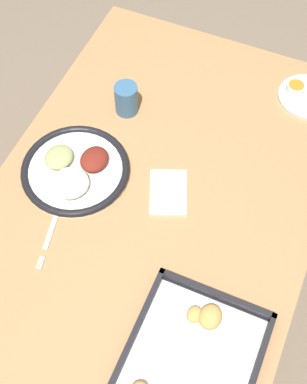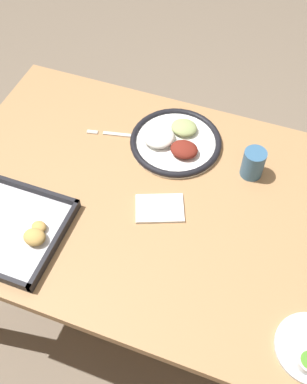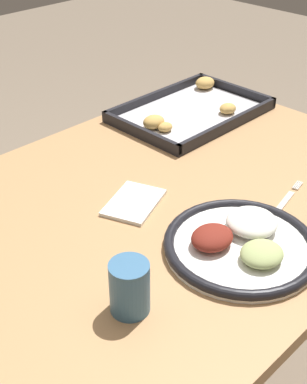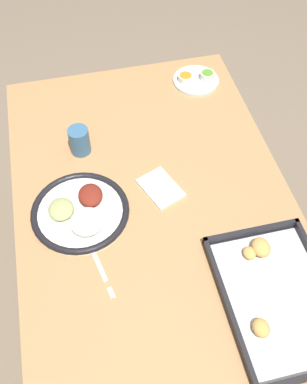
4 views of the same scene
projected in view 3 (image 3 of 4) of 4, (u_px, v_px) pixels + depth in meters
The scene contains 6 objects.
dining_table at pixel (153, 244), 1.17m from camera, with size 1.24×0.82×0.72m.
dinner_plate at pixel (241, 243), 0.98m from camera, with size 0.29×0.29×0.05m.
fork at pixel (281, 206), 1.10m from camera, with size 0.20×0.06×0.00m.
baking_tray at pixel (191, 111), 1.48m from camera, with size 0.41×0.28×0.04m.
drinking_cup at pixel (130, 288), 0.84m from camera, with size 0.06×0.06×0.09m.
napkin at pixel (134, 202), 1.11m from camera, with size 0.16×0.14×0.01m.
Camera 3 is at (-0.65, -0.65, 1.35)m, focal length 50.00 mm.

